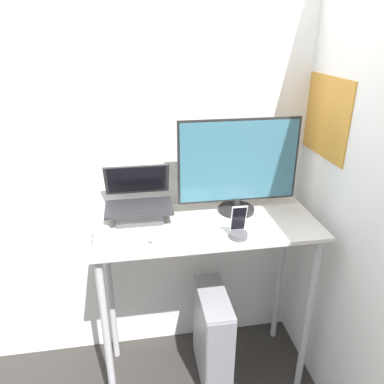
{
  "coord_description": "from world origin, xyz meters",
  "views": [
    {
      "loc": [
        -0.34,
        -1.41,
        1.96
      ],
      "look_at": [
        -0.07,
        0.25,
        1.22
      ],
      "focal_mm": 35.0,
      "sensor_mm": 36.0,
      "label": 1
    }
  ],
  "objects_px": {
    "laptop": "(139,206)",
    "computer_tower": "(212,336)",
    "keyboard": "(191,239)",
    "mouse": "(151,239)",
    "cell_phone": "(238,230)",
    "monitor": "(238,168)"
  },
  "relations": [
    {
      "from": "keyboard",
      "to": "laptop",
      "type": "bearing_deg",
      "value": 130.93
    },
    {
      "from": "mouse",
      "to": "computer_tower",
      "type": "xyz_separation_m",
      "value": [
        0.33,
        0.1,
        -0.76
      ]
    },
    {
      "from": "monitor",
      "to": "keyboard",
      "type": "height_order",
      "value": "monitor"
    },
    {
      "from": "cell_phone",
      "to": "computer_tower",
      "type": "bearing_deg",
      "value": 120.03
    },
    {
      "from": "laptop",
      "to": "computer_tower",
      "type": "xyz_separation_m",
      "value": [
        0.38,
        -0.14,
        -0.82
      ]
    },
    {
      "from": "keyboard",
      "to": "monitor",
      "type": "bearing_deg",
      "value": 42.26
    },
    {
      "from": "monitor",
      "to": "mouse",
      "type": "bearing_deg",
      "value": -153.12
    },
    {
      "from": "laptop",
      "to": "monitor",
      "type": "distance_m",
      "value": 0.56
    },
    {
      "from": "keyboard",
      "to": "cell_phone",
      "type": "relative_size",
      "value": 1.68
    },
    {
      "from": "computer_tower",
      "to": "keyboard",
      "type": "bearing_deg",
      "value": -139.44
    },
    {
      "from": "laptop",
      "to": "cell_phone",
      "type": "distance_m",
      "value": 0.54
    },
    {
      "from": "laptop",
      "to": "computer_tower",
      "type": "height_order",
      "value": "laptop"
    },
    {
      "from": "cell_phone",
      "to": "computer_tower",
      "type": "relative_size",
      "value": 0.28
    },
    {
      "from": "monitor",
      "to": "keyboard",
      "type": "bearing_deg",
      "value": -137.74
    },
    {
      "from": "keyboard",
      "to": "computer_tower",
      "type": "relative_size",
      "value": 0.48
    },
    {
      "from": "monitor",
      "to": "keyboard",
      "type": "relative_size",
      "value": 2.28
    },
    {
      "from": "laptop",
      "to": "keyboard",
      "type": "xyz_separation_m",
      "value": [
        0.23,
        -0.27,
        -0.07
      ]
    },
    {
      "from": "computer_tower",
      "to": "cell_phone",
      "type": "bearing_deg",
      "value": -59.97
    },
    {
      "from": "cell_phone",
      "to": "keyboard",
      "type": "bearing_deg",
      "value": 177.76
    },
    {
      "from": "cell_phone",
      "to": "monitor",
      "type": "bearing_deg",
      "value": 76.43
    },
    {
      "from": "laptop",
      "to": "mouse",
      "type": "distance_m",
      "value": 0.25
    },
    {
      "from": "laptop",
      "to": "cell_phone",
      "type": "bearing_deg",
      "value": -30.94
    }
  ]
}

